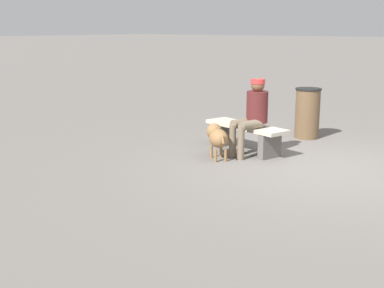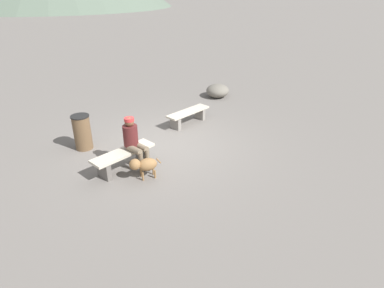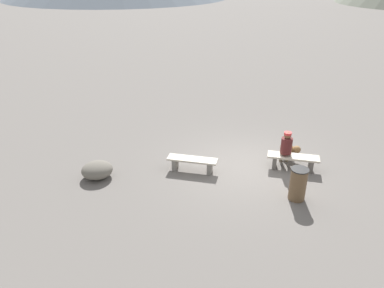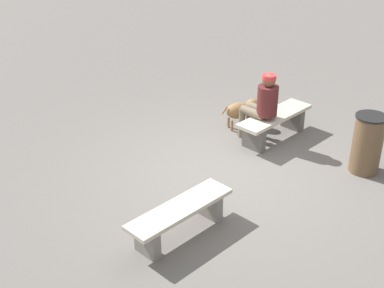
% 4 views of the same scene
% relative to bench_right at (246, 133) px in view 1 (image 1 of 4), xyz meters
% --- Properties ---
extents(ground, '(210.00, 210.00, 0.06)m').
position_rel_bench_right_xyz_m(ground, '(-1.47, 0.16, -0.35)').
color(ground, slate).
extents(bench_right, '(1.67, 0.82, 0.47)m').
position_rel_bench_right_xyz_m(bench_right, '(0.00, 0.00, 0.00)').
color(bench_right, '#605B56').
rests_on(bench_right, ground).
extents(seated_person, '(0.44, 0.69, 1.27)m').
position_rel_bench_right_xyz_m(seated_person, '(-0.23, 0.15, 0.42)').
color(seated_person, '#511E1E').
rests_on(seated_person, ground).
extents(dog, '(0.62, 0.57, 0.54)m').
position_rel_bench_right_xyz_m(dog, '(0.11, 0.69, 0.04)').
color(dog, olive).
rests_on(dog, ground).
extents(trash_bin, '(0.49, 0.49, 0.96)m').
position_rel_bench_right_xyz_m(trash_bin, '(-0.31, -1.67, 0.16)').
color(trash_bin, brown).
rests_on(trash_bin, ground).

